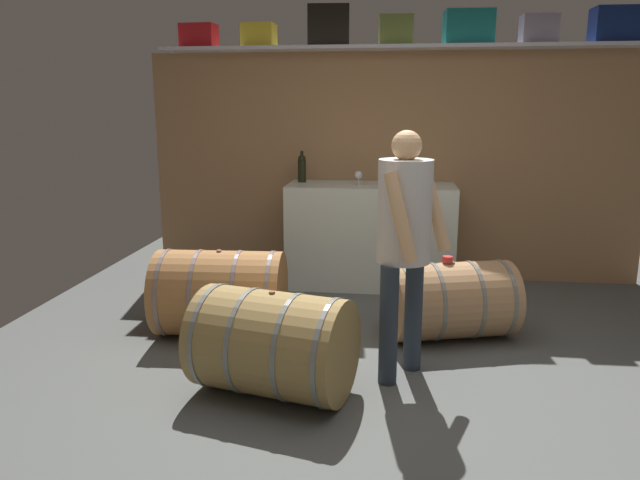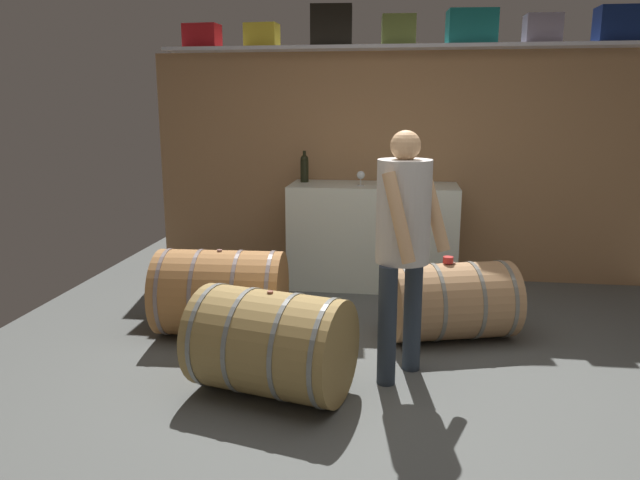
# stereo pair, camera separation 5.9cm
# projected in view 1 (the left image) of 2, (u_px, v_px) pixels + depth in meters

# --- Properties ---
(ground_plane) EXTENTS (5.89, 8.38, 0.02)m
(ground_plane) POSITION_uv_depth(u_px,v_px,m) (386.00, 353.00, 4.18)
(ground_plane) COLOR #565957
(back_wall_panel) EXTENTS (4.69, 0.10, 2.16)m
(back_wall_panel) POSITION_uv_depth(u_px,v_px,m) (392.00, 167.00, 5.82)
(back_wall_panel) COLOR #A77C52
(back_wall_panel) RESTS_ON ground
(high_shelf_board) EXTENTS (4.32, 0.40, 0.03)m
(high_shelf_board) POSITION_uv_depth(u_px,v_px,m) (395.00, 48.00, 5.43)
(high_shelf_board) COLOR silver
(high_shelf_board) RESTS_ON back_wall_panel
(toolcase_red) EXTENTS (0.33, 0.23, 0.22)m
(toolcase_red) POSITION_uv_depth(u_px,v_px,m) (199.00, 36.00, 5.63)
(toolcase_red) COLOR red
(toolcase_red) RESTS_ON high_shelf_board
(toolcase_yellow) EXTENTS (0.31, 0.23, 0.21)m
(toolcase_yellow) POSITION_uv_depth(u_px,v_px,m) (259.00, 35.00, 5.56)
(toolcase_yellow) COLOR yellow
(toolcase_yellow) RESTS_ON high_shelf_board
(toolcase_black) EXTENTS (0.39, 0.32, 0.36)m
(toolcase_black) POSITION_uv_depth(u_px,v_px,m) (329.00, 26.00, 5.46)
(toolcase_black) COLOR black
(toolcase_black) RESTS_ON high_shelf_board
(toolcase_olive) EXTENTS (0.32, 0.29, 0.26)m
(toolcase_olive) POSITION_uv_depth(u_px,v_px,m) (395.00, 31.00, 5.40)
(toolcase_olive) COLOR olive
(toolcase_olive) RESTS_ON high_shelf_board
(toolcase_teal) EXTENTS (0.44, 0.30, 0.30)m
(toolcase_teal) POSITION_uv_depth(u_px,v_px,m) (468.00, 28.00, 5.32)
(toolcase_teal) COLOR #177978
(toolcase_teal) RESTS_ON high_shelf_board
(toolcase_grey) EXTENTS (0.31, 0.24, 0.25)m
(toolcase_grey) POSITION_uv_depth(u_px,v_px,m) (539.00, 29.00, 5.25)
(toolcase_grey) COLOR gray
(toolcase_grey) RESTS_ON high_shelf_board
(toolcase_navy) EXTENTS (0.39, 0.26, 0.30)m
(toolcase_navy) POSITION_uv_depth(u_px,v_px,m) (615.00, 25.00, 5.17)
(toolcase_navy) COLOR navy
(toolcase_navy) RESTS_ON high_shelf_board
(work_cabinet) EXTENTS (1.54, 0.61, 0.96)m
(work_cabinet) POSITION_uv_depth(u_px,v_px,m) (370.00, 235.00, 5.62)
(work_cabinet) COLOR white
(work_cabinet) RESTS_ON ground
(wine_bottle_dark) EXTENTS (0.08, 0.08, 0.29)m
(wine_bottle_dark) POSITION_uv_depth(u_px,v_px,m) (302.00, 168.00, 5.67)
(wine_bottle_dark) COLOR black
(wine_bottle_dark) RESTS_ON work_cabinet
(wine_glass) EXTENTS (0.07, 0.07, 0.13)m
(wine_glass) POSITION_uv_depth(u_px,v_px,m) (358.00, 175.00, 5.44)
(wine_glass) COLOR white
(wine_glass) RESTS_ON work_cabinet
(wine_barrel_near) EXTENTS (1.01, 0.79, 0.57)m
(wine_barrel_near) POSITION_uv_depth(u_px,v_px,m) (450.00, 300.00, 4.37)
(wine_barrel_near) COLOR tan
(wine_barrel_near) RESTS_ON ground
(wine_barrel_far) EXTENTS (0.95, 0.68, 0.65)m
(wine_barrel_far) POSITION_uv_depth(u_px,v_px,m) (221.00, 293.00, 4.42)
(wine_barrel_far) COLOR #A76F3C
(wine_barrel_far) RESTS_ON ground
(wine_barrel_flank) EXTENTS (1.01, 0.81, 0.63)m
(wine_barrel_flank) POSITION_uv_depth(u_px,v_px,m) (273.00, 343.00, 3.51)
(wine_barrel_flank) COLOR olive
(wine_barrel_flank) RESTS_ON ground
(tasting_cup) EXTENTS (0.07, 0.07, 0.05)m
(tasting_cup) POSITION_uv_depth(u_px,v_px,m) (448.00, 259.00, 4.31)
(tasting_cup) COLOR red
(tasting_cup) RESTS_ON wine_barrel_near
(winemaker_pouring) EXTENTS (0.47, 0.50, 1.53)m
(winemaker_pouring) POSITION_uv_depth(u_px,v_px,m) (405.00, 230.00, 3.60)
(winemaker_pouring) COLOR #2A333F
(winemaker_pouring) RESTS_ON ground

